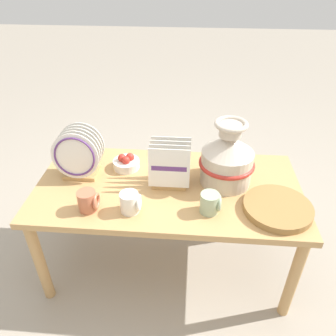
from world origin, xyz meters
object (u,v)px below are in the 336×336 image
ceramic_vase (227,158)px  wicker_charger_stack (278,208)px  dish_rack_square_plates (170,168)px  mug_sage_glaze (211,203)px  dish_rack_round_plates (79,155)px  mug_cream_glaze (131,202)px  mug_terracotta_glaze (88,201)px  fruit_bowl (126,163)px

ceramic_vase → wicker_charger_stack: size_ratio=1.08×
dish_rack_square_plates → ceramic_vase: bearing=6.5°
mug_sage_glaze → wicker_charger_stack: bearing=5.2°
dish_rack_round_plates → mug_cream_glaze: dish_rack_round_plates is taller
wicker_charger_stack → mug_terracotta_glaze: mug_terracotta_glaze is taller
ceramic_vase → mug_terracotta_glaze: 0.72m
ceramic_vase → dish_rack_round_plates: 0.78m
dish_rack_square_plates → mug_cream_glaze: dish_rack_square_plates is taller
wicker_charger_stack → fruit_bowl: size_ratio=2.19×
mug_terracotta_glaze → fruit_bowl: 0.38m
dish_rack_square_plates → mug_sage_glaze: (0.21, -0.22, -0.04)m
mug_terracotta_glaze → fruit_bowl: mug_terracotta_glaze is taller
ceramic_vase → mug_sage_glaze: ceramic_vase is taller
dish_rack_round_plates → dish_rack_square_plates: 0.49m
dish_rack_round_plates → dish_rack_square_plates: size_ratio=1.18×
dish_rack_square_plates → fruit_bowl: dish_rack_square_plates is taller
mug_cream_glaze → fruit_bowl: (-0.09, 0.36, -0.02)m
mug_cream_glaze → mug_sage_glaze: 0.37m
dish_rack_round_plates → mug_sage_glaze: 0.74m
ceramic_vase → dish_rack_round_plates: bearing=-179.8°
ceramic_vase → mug_cream_glaze: 0.54m
ceramic_vase → dish_rack_round_plates: (-0.78, -0.00, -0.02)m
mug_sage_glaze → fruit_bowl: mug_sage_glaze is taller
ceramic_vase → mug_cream_glaze: (-0.46, -0.28, -0.10)m
ceramic_vase → mug_sage_glaze: bearing=-108.7°
fruit_bowl → dish_rack_square_plates: bearing=-24.7°
ceramic_vase → fruit_bowl: size_ratio=2.37×
dish_rack_round_plates → mug_cream_glaze: bearing=-40.2°
dish_rack_round_plates → fruit_bowl: bearing=20.5°
ceramic_vase → mug_terracotta_glaze: (-0.66, -0.28, -0.10)m
dish_rack_round_plates → mug_terracotta_glaze: size_ratio=2.67×
wicker_charger_stack → fruit_bowl: bearing=158.8°
wicker_charger_stack → mug_terracotta_glaze: 0.89m
wicker_charger_stack → mug_sage_glaze: size_ratio=3.16×
mug_cream_glaze → fruit_bowl: size_ratio=0.69×
wicker_charger_stack → fruit_bowl: (-0.78, 0.30, 0.02)m
dish_rack_round_plates → dish_rack_square_plates: bearing=-3.5°
ceramic_vase → mug_terracotta_glaze: bearing=-156.9°
mug_sage_glaze → mug_terracotta_glaze: same height
dish_rack_square_plates → mug_sage_glaze: bearing=-46.2°
ceramic_vase → fruit_bowl: bearing=171.3°
dish_rack_round_plates → fruit_bowl: dish_rack_round_plates is taller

